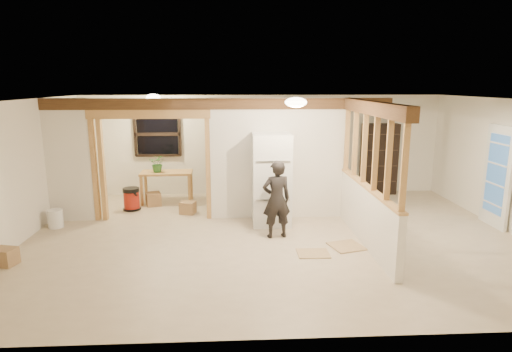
{
  "coord_description": "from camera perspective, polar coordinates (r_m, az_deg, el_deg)",
  "views": [
    {
      "loc": [
        -0.71,
        -7.48,
        2.78
      ],
      "look_at": [
        -0.3,
        0.4,
        1.07
      ],
      "focal_mm": 30.0,
      "sensor_mm": 36.0,
      "label": 1
    }
  ],
  "objects": [
    {
      "name": "floor",
      "position": [
        8.02,
        2.33,
        -8.09
      ],
      "size": [
        9.0,
        6.5,
        0.01
      ],
      "primitive_type": "cube",
      "color": "#C6B293",
      "rests_on": "ground"
    },
    {
      "name": "ceiling",
      "position": [
        7.52,
        2.49,
        10.1
      ],
      "size": [
        9.0,
        6.5,
        0.01
      ],
      "primitive_type": "cube",
      "color": "white"
    },
    {
      "name": "wall_back",
      "position": [
        10.87,
        0.8,
        4.15
      ],
      "size": [
        9.0,
        0.01,
        2.5
      ],
      "primitive_type": "cube",
      "color": "silver",
      "rests_on": "floor"
    },
    {
      "name": "wall_front",
      "position": [
        4.56,
        6.25,
        -7.43
      ],
      "size": [
        9.0,
        0.01,
        2.5
      ],
      "primitive_type": "cube",
      "color": "silver",
      "rests_on": "floor"
    },
    {
      "name": "wall_left",
      "position": [
        8.53,
        -29.3,
        0.33
      ],
      "size": [
        0.01,
        6.5,
        2.5
      ],
      "primitive_type": "cube",
      "color": "silver",
      "rests_on": "floor"
    },
    {
      "name": "partition_left_stub",
      "position": [
        9.43,
        -23.69,
        1.87
      ],
      "size": [
        0.9,
        0.12,
        2.5
      ],
      "primitive_type": "cube",
      "color": "silver",
      "rests_on": "floor"
    },
    {
      "name": "partition_center",
      "position": [
        8.87,
        2.97,
        2.29
      ],
      "size": [
        2.8,
        0.12,
        2.5
      ],
      "primitive_type": "cube",
      "color": "silver",
      "rests_on": "floor"
    },
    {
      "name": "doorway_frame",
      "position": [
        9.0,
        -13.73,
        1.14
      ],
      "size": [
        2.46,
        0.14,
        2.2
      ],
      "primitive_type": "cube",
      "color": "tan",
      "rests_on": "floor"
    },
    {
      "name": "header_beam_back",
      "position": [
        8.7,
        -4.95,
        9.57
      ],
      "size": [
        7.0,
        0.18,
        0.22
      ],
      "primitive_type": "cube",
      "color": "#55361D",
      "rests_on": "ceiling"
    },
    {
      "name": "header_beam_right",
      "position": [
        7.46,
        15.25,
        8.75
      ],
      "size": [
        0.18,
        3.3,
        0.22
      ],
      "primitive_type": "cube",
      "color": "#55361D",
      "rests_on": "ceiling"
    },
    {
      "name": "pony_wall",
      "position": [
        7.79,
        14.48,
        -5.16
      ],
      "size": [
        0.12,
        3.2,
        1.0
      ],
      "primitive_type": "cube",
      "color": "silver",
      "rests_on": "floor"
    },
    {
      "name": "stud_partition",
      "position": [
        7.54,
        14.95,
        3.29
      ],
      "size": [
        0.14,
        3.2,
        1.32
      ],
      "primitive_type": "cube",
      "color": "tan",
      "rests_on": "pony_wall"
    },
    {
      "name": "window_back",
      "position": [
        10.89,
        -13.01,
        5.45
      ],
      "size": [
        1.12,
        0.1,
        1.1
      ],
      "primitive_type": "cube",
      "color": "black",
      "rests_on": "wall_back"
    },
    {
      "name": "french_door",
      "position": [
        9.58,
        29.5,
        -0.07
      ],
      "size": [
        0.12,
        0.86,
        2.0
      ],
      "primitive_type": "cube",
      "color": "white",
      "rests_on": "floor"
    },
    {
      "name": "ceiling_dome_main",
      "position": [
        7.06,
        5.34,
        9.76
      ],
      "size": [
        0.36,
        0.36,
        0.16
      ],
      "primitive_type": "ellipsoid",
      "color": "#FFEABF",
      "rests_on": "ceiling"
    },
    {
      "name": "ceiling_dome_util",
      "position": [
        9.95,
        -13.55,
        10.19
      ],
      "size": [
        0.32,
        0.32,
        0.14
      ],
      "primitive_type": "ellipsoid",
      "color": "#FFEABF",
      "rests_on": "ceiling"
    },
    {
      "name": "hanging_bulb",
      "position": [
        9.19,
        -11.15,
        8.28
      ],
      "size": [
        0.07,
        0.07,
        0.07
      ],
      "primitive_type": "ellipsoid",
      "color": "#FFD88C",
      "rests_on": "ceiling"
    },
    {
      "name": "refrigerator",
      "position": [
        8.5,
        2.07,
        -0.45
      ],
      "size": [
        0.75,
        0.73,
        1.82
      ],
      "primitive_type": "cube",
      "color": "white",
      "rests_on": "floor"
    },
    {
      "name": "woman",
      "position": [
        7.78,
        2.75,
        -3.12
      ],
      "size": [
        0.58,
        0.43,
        1.44
      ],
      "primitive_type": "imported",
      "rotation": [
        0.0,
        0.0,
        3.32
      ],
      "color": "black",
      "rests_on": "floor"
    },
    {
      "name": "work_table",
      "position": [
        10.34,
        -11.76,
        -1.46
      ],
      "size": [
        1.21,
        0.63,
        0.75
      ],
      "primitive_type": "cube",
      "rotation": [
        0.0,
        0.0,
        0.03
      ],
      "color": "tan",
      "rests_on": "floor"
    },
    {
      "name": "potted_plant",
      "position": [
        10.2,
        -12.96,
        1.64
      ],
      "size": [
        0.43,
        0.39,
        0.41
      ],
      "primitive_type": "imported",
      "rotation": [
        0.0,
        0.0,
        -0.22
      ],
      "color": "#306F2A",
      "rests_on": "work_table"
    },
    {
      "name": "shop_vac",
      "position": [
        9.96,
        -16.27,
        -2.93
      ],
      "size": [
        0.46,
        0.46,
        0.51
      ],
      "primitive_type": "cylinder",
      "rotation": [
        0.0,
        0.0,
        -0.17
      ],
      "color": "maroon",
      "rests_on": "floor"
    },
    {
      "name": "bookshelf",
      "position": [
        11.3,
        16.1,
        2.17
      ],
      "size": [
        0.9,
        0.3,
        1.8
      ],
      "primitive_type": "cube",
      "color": "black",
      "rests_on": "floor"
    },
    {
      "name": "bucket",
      "position": [
        9.31,
        -25.16,
        -5.16
      ],
      "size": [
        0.36,
        0.36,
        0.36
      ],
      "primitive_type": "cylinder",
      "rotation": [
        0.0,
        0.0,
        0.31
      ],
      "color": "white",
      "rests_on": "floor"
    },
    {
      "name": "box_util_a",
      "position": [
        9.45,
        -9.08,
        -4.19
      ],
      "size": [
        0.37,
        0.34,
        0.26
      ],
      "primitive_type": "cube",
      "rotation": [
        0.0,
        0.0,
        -0.28
      ],
      "color": "#9A744A",
      "rests_on": "floor"
    },
    {
      "name": "box_util_b",
      "position": [
        10.22,
        -13.51,
        -3.01
      ],
      "size": [
        0.41,
        0.41,
        0.3
      ],
      "primitive_type": "cube",
      "rotation": [
        0.0,
        0.0,
        0.34
      ],
      "color": "#9A744A",
      "rests_on": "floor"
    },
    {
      "name": "box_front",
      "position": [
        7.83,
        -30.49,
        -9.26
      ],
      "size": [
        0.39,
        0.34,
        0.27
      ],
      "primitive_type": "cube",
      "rotation": [
        0.0,
        0.0,
        -0.25
      ],
      "color": "#9A744A",
      "rests_on": "floor"
    },
    {
      "name": "floor_panel_near",
      "position": [
        7.69,
        11.97,
        -9.14
      ],
      "size": [
        0.65,
        0.65,
        0.02
      ],
      "primitive_type": "cube",
      "rotation": [
        0.0,
        0.0,
        0.28
      ],
      "color": "tan",
      "rests_on": "floor"
    },
    {
      "name": "floor_panel_far",
      "position": [
        7.3,
        7.63,
        -10.19
      ],
      "size": [
        0.53,
        0.42,
        0.02
      ],
      "primitive_type": "cube",
      "rotation": [
        0.0,
        0.0,
        -0.0
      ],
      "color": "tan",
      "rests_on": "floor"
    }
  ]
}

